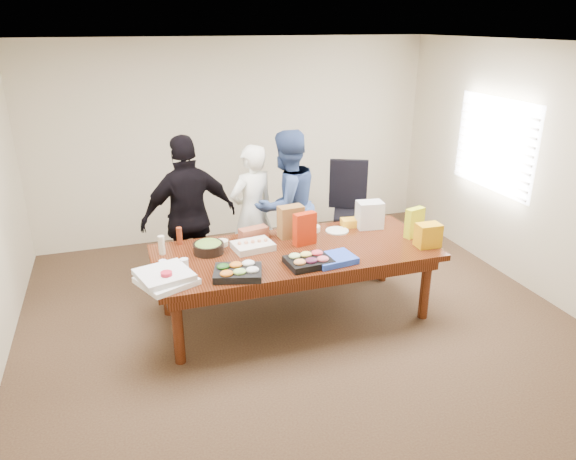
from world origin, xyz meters
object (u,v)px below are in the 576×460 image
object	(u,v)px
office_chair	(354,212)
sheet_cake	(253,246)
person_right	(286,205)
conference_table	(295,283)
salad_bowl	(208,248)
person_center	(252,213)

from	to	relation	value
office_chair	sheet_cake	bearing A→B (deg)	-121.17
office_chair	person_right	distance (m)	1.07
conference_table	salad_bowl	bearing A→B (deg)	166.44
sheet_cake	salad_bowl	distance (m)	0.44
conference_table	salad_bowl	distance (m)	0.96
conference_table	sheet_cake	world-z (taller)	sheet_cake
conference_table	person_right	xyz separation A→B (m)	(0.23, 0.99, 0.50)
person_center	salad_bowl	xyz separation A→B (m)	(-0.67, -0.85, -0.00)
conference_table	salad_bowl	size ratio (longest dim) A/B	9.21
conference_table	person_center	bearing A→B (deg)	98.94
sheet_cake	salad_bowl	world-z (taller)	salad_bowl
person_center	salad_bowl	size ratio (longest dim) A/B	5.28
office_chair	salad_bowl	bearing A→B (deg)	-128.24
person_center	person_right	size ratio (longest dim) A/B	0.91
office_chair	person_right	size ratio (longest dim) A/B	0.67
office_chair	sheet_cake	xyz separation A→B (m)	(-1.63, -1.10, 0.20)
salad_bowl	person_center	bearing A→B (deg)	51.93
conference_table	person_right	size ratio (longest dim) A/B	1.59
office_chair	sheet_cake	world-z (taller)	office_chair
sheet_cake	office_chair	bearing A→B (deg)	26.08
person_right	office_chair	bearing A→B (deg)	172.41
sheet_cake	salad_bowl	xyz separation A→B (m)	(-0.44, 0.05, 0.02)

